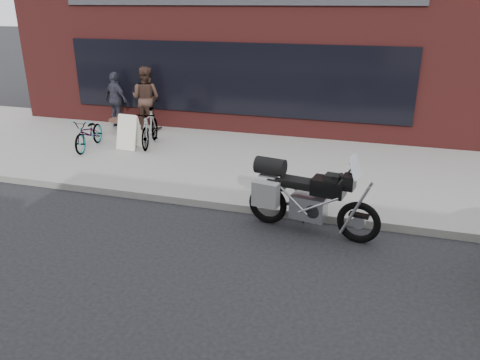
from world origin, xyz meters
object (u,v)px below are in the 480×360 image
bicycle_front (89,133)px  cafe_table (121,120)px  motorcycle (303,197)px  cafe_patron_left (146,98)px  cafe_patron_right (116,100)px  bicycle_rear (150,128)px  sandwich_sign (129,132)px

bicycle_front → cafe_table: size_ratio=2.16×
cafe_table → bicycle_front: bearing=-90.7°
motorcycle → cafe_patron_left: bearing=147.8°
bicycle_front → cafe_patron_right: cafe_patron_right is taller
motorcycle → cafe_table: bearing=154.0°
motorcycle → cafe_patron_left: (-5.53, 5.00, 0.44)m
bicycle_front → cafe_patron_left: (0.52, 2.23, 0.52)m
cafe_patron_left → bicycle_front: bearing=79.5°
bicycle_rear → cafe_patron_right: size_ratio=0.97×
cafe_table → cafe_patron_right: size_ratio=0.43×
motorcycle → cafe_patron_left: 7.47m
cafe_table → cafe_patron_left: 0.98m
motorcycle → cafe_patron_left: size_ratio=1.26×
cafe_table → cafe_patron_right: bearing=128.2°
motorcycle → sandwich_sign: bearing=158.5°
cafe_table → cafe_patron_left: (0.50, 0.64, 0.55)m
motorcycle → bicycle_front: bearing=165.3°
motorcycle → bicycle_front: motorcycle is taller
bicycle_front → cafe_patron_right: size_ratio=0.94×
sandwich_sign → cafe_patron_right: bearing=132.0°
motorcycle → sandwich_sign: motorcycle is taller
motorcycle → bicycle_rear: (-4.65, 3.46, -0.01)m
bicycle_rear → cafe_patron_left: (-0.87, 1.54, 0.44)m
bicycle_rear → cafe_patron_left: size_ratio=0.87×
motorcycle → bicycle_front: 6.65m
cafe_patron_left → bicycle_rear: bearing=122.1°
motorcycle → cafe_patron_right: bearing=152.5°
cafe_patron_left → cafe_patron_right: bearing=2.6°
cafe_patron_left → cafe_patron_right: size_ratio=1.12×
cafe_patron_left → sandwich_sign: bearing=106.6°
bicycle_front → cafe_table: bearing=79.9°
cafe_table → cafe_patron_left: bearing=51.8°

